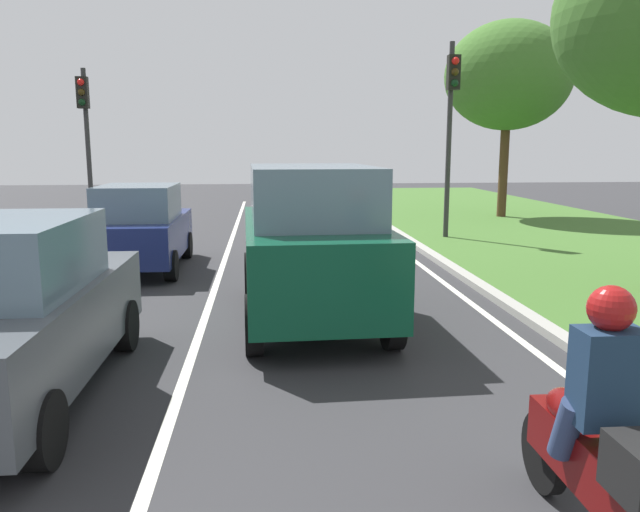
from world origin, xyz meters
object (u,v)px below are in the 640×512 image
Objects in this scene: car_sedan_left_lane at (5,312)px; car_hatchback_far at (141,228)px; tree_roadside_far at (508,76)px; traffic_light_near_right at (451,110)px; car_suv_ahead at (311,242)px; motorcycle at (602,472)px; traffic_light_overhead_left at (85,123)px; rider_person at (606,374)px.

car_sedan_left_lane reaches higher than car_hatchback_far.
tree_roadside_far reaches higher than car_sedan_left_lane.
traffic_light_near_right is at bearing -125.33° from tree_roadside_far.
traffic_light_near_right reaches higher than car_suv_ahead.
motorcycle is (1.37, -5.57, -0.60)m from car_suv_ahead.
car_sedan_left_lane is 13.15m from traffic_light_near_right.
car_suv_ahead is at bearing -59.95° from traffic_light_overhead_left.
car_suv_ahead is at bearing 39.76° from car_sedan_left_lane.
tree_roadside_far is at bearing 54.32° from car_sedan_left_lane.
car_hatchback_far is 1.95× the size of motorcycle.
car_sedan_left_lane is at bearing -126.05° from tree_roadside_far.
car_sedan_left_lane is (-3.27, -2.69, -0.25)m from car_suv_ahead.
car_suv_ahead is 0.66× the size of tree_roadside_far.
tree_roadside_far reaches higher than car_hatchback_far.
traffic_light_near_right is at bearing 25.18° from car_hatchback_far.
traffic_light_near_right is 10.58m from traffic_light_overhead_left.
motorcycle is 0.28× the size of tree_roadside_far.
tree_roadside_far reaches higher than car_suv_ahead.
traffic_light_near_right reaches higher than rider_person.
car_suv_ahead is 1.06× the size of car_sedan_left_lane.
car_hatchback_far is at bearing 90.07° from car_sedan_left_lane.
car_hatchback_far is 7.08m from traffic_light_overhead_left.
traffic_light_near_right is 0.77× the size of tree_roadside_far.
car_suv_ahead is at bearing 104.37° from motorcycle.
motorcycle is at bearing -65.25° from traffic_light_overhead_left.
motorcycle is 0.36× the size of traffic_light_near_right.
rider_person is 13.75m from traffic_light_near_right.
tree_roadside_far is at bearing 54.67° from traffic_light_near_right.
rider_person is 17.43m from traffic_light_overhead_left.
traffic_light_near_right is at bearing -13.68° from traffic_light_overhead_left.
motorcycle is 13.91m from traffic_light_near_right.
tree_roadside_far is at bearing 70.83° from rider_person.
traffic_light_near_right reaches higher than car_hatchback_far.
car_suv_ahead reaches higher than rider_person.
car_suv_ahead reaches higher than car_hatchback_far.
tree_roadside_far is (7.88, 12.63, 3.80)m from car_suv_ahead.
car_hatchback_far is 10.69m from motorcycle.
car_suv_ahead is 2.40× the size of motorcycle.
car_sedan_left_lane is at bearing 149.15° from rider_person.
car_sedan_left_lane is 6.76m from car_hatchback_far.
tree_roadside_far reaches higher than traffic_light_overhead_left.
tree_roadside_far reaches higher than traffic_light_near_right.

